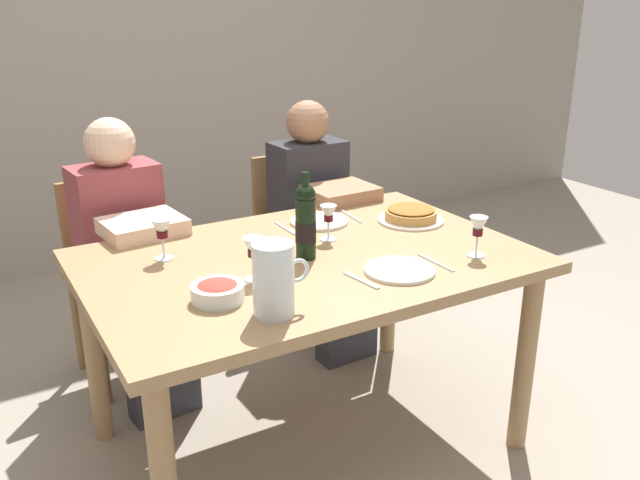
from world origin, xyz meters
The scene contains 21 objects.
ground_plane centered at (0.00, 0.00, 0.00)m, with size 8.00×8.00×0.00m, color gray.
back_wall centered at (0.00, 2.30, 1.40)m, with size 8.00×0.10×2.80m, color #A3998E.
dining_table centered at (0.00, 0.00, 0.67)m, with size 1.50×1.00×0.76m.
wine_bottle centered at (-0.01, -0.01, 0.89)m, with size 0.07×0.07×0.30m.
water_pitcher centered at (-0.30, -0.35, 0.85)m, with size 0.17×0.12×0.21m.
baked_tart centered at (0.54, 0.12, 0.79)m, with size 0.26×0.26×0.06m.
salad_bowl centered at (-0.40, -0.18, 0.79)m, with size 0.16×0.16×0.06m.
wine_glass_left_diner centered at (0.15, 0.10, 0.85)m, with size 0.06×0.06×0.13m.
wine_glass_right_diner centered at (0.51, -0.29, 0.86)m, with size 0.06×0.06×0.14m.
wine_glass_centre centered at (-0.43, 0.22, 0.86)m, with size 0.07×0.07×0.14m.
wine_glass_spare centered at (-0.24, -0.10, 0.86)m, with size 0.07×0.07×0.14m.
dinner_plate_left_setting centered at (0.19, -0.28, 0.77)m, with size 0.23×0.23×0.01m, color silver.
dinner_plate_right_setting centered at (0.22, 0.29, 0.77)m, with size 0.23×0.23×0.01m, color silver.
fork_left_setting centered at (0.04, -0.28, 0.76)m, with size 0.16×0.01×0.01m, color silver.
knife_left_setting centered at (0.34, -0.28, 0.76)m, with size 0.18×0.01×0.01m, color silver.
knife_right_setting centered at (0.37, 0.29, 0.76)m, with size 0.18×0.01×0.01m, color silver.
spoon_right_setting centered at (0.07, 0.29, 0.76)m, with size 0.16×0.01×0.01m, color silver.
chair_left centered at (-0.46, 0.91, 0.50)m, with size 0.44×0.44×0.87m.
diner_left centered at (-0.44, 0.67, 0.62)m, with size 0.37×0.53×1.16m.
chair_right centered at (0.45, 0.92, 0.50)m, with size 0.41×0.41×0.87m.
diner_right centered at (0.45, 0.68, 0.62)m, with size 0.35×0.51×1.16m.
Camera 1 is at (-1.03, -1.87, 1.60)m, focal length 37.32 mm.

